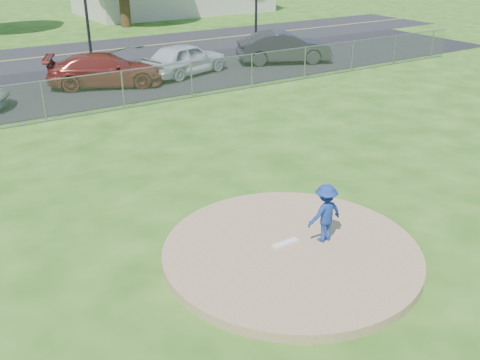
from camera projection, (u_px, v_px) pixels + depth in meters
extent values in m
plane|color=#285713|center=(119.00, 127.00, 18.94)|extent=(120.00, 120.00, 0.00)
cylinder|color=#9D7D56|center=(291.00, 252.00, 11.23)|extent=(5.40, 5.40, 0.20)
cube|color=white|center=(286.00, 243.00, 11.33)|extent=(0.60, 0.15, 0.04)
cube|color=gray|center=(98.00, 94.00, 20.17)|extent=(40.00, 0.06, 1.50)
cube|color=black|center=(66.00, 88.00, 23.93)|extent=(50.00, 8.00, 0.01)
cube|color=black|center=(27.00, 59.00, 29.68)|extent=(60.00, 7.00, 0.01)
cylinder|color=black|center=(86.00, 6.00, 28.46)|extent=(0.16, 0.16, 5.60)
imported|color=navy|center=(325.00, 213.00, 11.23)|extent=(0.84, 0.48, 1.29)
imported|color=maroon|center=(105.00, 70.00, 23.87)|extent=(5.46, 3.76, 1.47)
imported|color=silver|center=(185.00, 59.00, 25.86)|extent=(4.89, 3.15, 1.55)
imported|color=#27272A|center=(284.00, 47.00, 28.38)|extent=(5.18, 3.49, 1.62)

